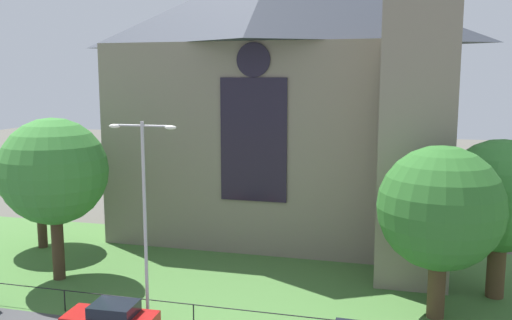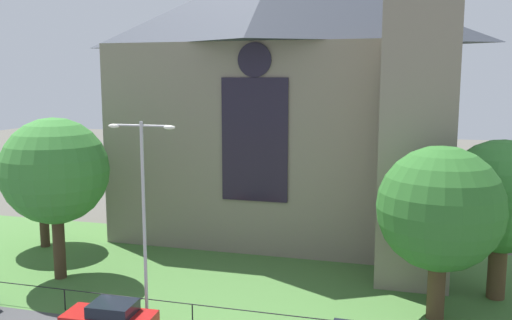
{
  "view_description": "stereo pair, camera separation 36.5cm",
  "coord_description": "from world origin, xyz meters",
  "px_view_note": "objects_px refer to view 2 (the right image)",
  "views": [
    {
      "loc": [
        6.48,
        -20.76,
        11.75
      ],
      "look_at": [
        -1.08,
        8.0,
        7.27
      ],
      "focal_mm": 38.89,
      "sensor_mm": 36.0,
      "label": 1
    },
    {
      "loc": [
        6.83,
        -20.66,
        11.75
      ],
      "look_at": [
        -1.08,
        8.0,
        7.27
      ],
      "focal_mm": 38.89,
      "sensor_mm": 36.0,
      "label": 2
    }
  ],
  "objects_px": {
    "tree_right_far": "(502,197)",
    "tree_left_far": "(41,171)",
    "church_building": "(285,97)",
    "tree_left_near": "(55,171)",
    "streetlamp_near": "(144,200)",
    "parked_car_red": "(110,318)",
    "tree_right_near": "(440,209)"
  },
  "relations": [
    {
      "from": "tree_right_near",
      "to": "parked_car_red",
      "type": "bearing_deg",
      "value": -158.51
    },
    {
      "from": "tree_left_near",
      "to": "tree_left_far",
      "type": "bearing_deg",
      "value": 133.04
    },
    {
      "from": "tree_right_far",
      "to": "streetlamp_near",
      "type": "distance_m",
      "value": 18.37
    },
    {
      "from": "church_building",
      "to": "tree_right_near",
      "type": "height_order",
      "value": "church_building"
    },
    {
      "from": "church_building",
      "to": "tree_left_near",
      "type": "bearing_deg",
      "value": -130.54
    },
    {
      "from": "tree_right_far",
      "to": "tree_right_near",
      "type": "height_order",
      "value": "tree_right_far"
    },
    {
      "from": "tree_right_far",
      "to": "parked_car_red",
      "type": "height_order",
      "value": "tree_right_far"
    },
    {
      "from": "tree_right_far",
      "to": "parked_car_red",
      "type": "xyz_separation_m",
      "value": [
        -17.75,
        -9.23,
        -4.79
      ]
    },
    {
      "from": "church_building",
      "to": "tree_left_far",
      "type": "xyz_separation_m",
      "value": [
        -15.41,
        -7.46,
        -4.94
      ]
    },
    {
      "from": "tree_right_far",
      "to": "tree_left_far",
      "type": "relative_size",
      "value": 1.04
    },
    {
      "from": "tree_right_far",
      "to": "parked_car_red",
      "type": "relative_size",
      "value": 2.0
    },
    {
      "from": "church_building",
      "to": "streetlamp_near",
      "type": "relative_size",
      "value": 2.67
    },
    {
      "from": "tree_right_near",
      "to": "tree_left_far",
      "type": "distance_m",
      "value": 26.25
    },
    {
      "from": "church_building",
      "to": "tree_right_near",
      "type": "relative_size",
      "value": 3.04
    },
    {
      "from": "tree_left_near",
      "to": "tree_right_far",
      "type": "height_order",
      "value": "tree_left_near"
    },
    {
      "from": "tree_left_far",
      "to": "streetlamp_near",
      "type": "height_order",
      "value": "streetlamp_near"
    },
    {
      "from": "tree_left_near",
      "to": "streetlamp_near",
      "type": "bearing_deg",
      "value": -27.97
    },
    {
      "from": "tree_left_near",
      "to": "church_building",
      "type": "bearing_deg",
      "value": 49.46
    },
    {
      "from": "tree_left_far",
      "to": "tree_left_near",
      "type": "bearing_deg",
      "value": -46.96
    },
    {
      "from": "church_building",
      "to": "streetlamp_near",
      "type": "xyz_separation_m",
      "value": [
        -3.09,
        -16.55,
        -4.22
      ]
    },
    {
      "from": "tree_left_near",
      "to": "streetlamp_near",
      "type": "distance_m",
      "value": 8.62
    },
    {
      "from": "tree_right_far",
      "to": "tree_left_far",
      "type": "xyz_separation_m",
      "value": [
        -29.02,
        1.45,
        -0.19
      ]
    },
    {
      "from": "tree_left_far",
      "to": "parked_car_red",
      "type": "bearing_deg",
      "value": -43.46
    },
    {
      "from": "tree_right_far",
      "to": "streetlamp_near",
      "type": "height_order",
      "value": "streetlamp_near"
    },
    {
      "from": "tree_left_near",
      "to": "parked_car_red",
      "type": "xyz_separation_m",
      "value": [
        6.55,
        -5.63,
        -5.63
      ]
    },
    {
      "from": "parked_car_red",
      "to": "church_building",
      "type": "bearing_deg",
      "value": -105.56
    },
    {
      "from": "tree_right_near",
      "to": "parked_car_red",
      "type": "distance_m",
      "value": 16.3
    },
    {
      "from": "tree_left_near",
      "to": "tree_right_near",
      "type": "height_order",
      "value": "tree_left_near"
    },
    {
      "from": "church_building",
      "to": "tree_right_near",
      "type": "bearing_deg",
      "value": -50.14
    },
    {
      "from": "tree_right_far",
      "to": "streetlamp_near",
      "type": "relative_size",
      "value": 0.88
    },
    {
      "from": "tree_left_near",
      "to": "tree_left_far",
      "type": "relative_size",
      "value": 1.15
    },
    {
      "from": "tree_left_far",
      "to": "tree_right_near",
      "type": "bearing_deg",
      "value": -10.89
    }
  ]
}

